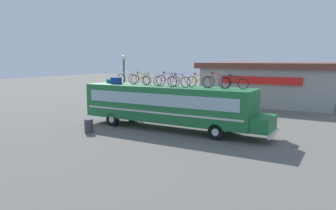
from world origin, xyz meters
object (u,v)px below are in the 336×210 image
Objects in this scene: rooftop_bicycle_7 at (216,82)px; trash_bin at (89,126)px; rooftop_bicycle_4 at (168,80)px; street_lamp at (124,74)px; rooftop_bicycle_3 at (152,80)px; luggage_bag_2 at (116,81)px; rooftop_bicycle_5 at (179,81)px; rooftop_bicycle_6 at (199,81)px; luggage_bag_1 at (112,81)px; rooftop_bicycle_8 at (234,83)px; rooftop_bicycle_1 at (127,78)px; bus at (168,104)px; rooftop_bicycle_2 at (141,79)px.

rooftop_bicycle_7 is 2.05× the size of trash_bin.
street_lamp reaches higher than rooftop_bicycle_4.
rooftop_bicycle_7 reaches higher than rooftop_bicycle_3.
rooftop_bicycle_5 is at bearing -2.18° from luggage_bag_2.
rooftop_bicycle_6 is 0.34× the size of street_lamp.
rooftop_bicycle_7 reaches higher than luggage_bag_1.
rooftop_bicycle_8 is 0.34× the size of street_lamp.
rooftop_bicycle_7 is 1.12m from rooftop_bicycle_8.
trash_bin is (-4.95, -2.97, -2.86)m from rooftop_bicycle_5.
rooftop_bicycle_4 is 1.22m from rooftop_bicycle_5.
rooftop_bicycle_5 is 0.96× the size of rooftop_bicycle_6.
rooftop_bicycle_1 is at bearing 178.27° from rooftop_bicycle_4.
luggage_bag_1 is 8.32m from rooftop_bicycle_7.
rooftop_bicycle_6 is at bearing 4.30° from rooftop_bicycle_3.
bus is 8.16× the size of rooftop_bicycle_3.
rooftop_bicycle_7 is at bearing 4.07° from rooftop_bicycle_3.
rooftop_bicycle_5 is at bearing -12.43° from rooftop_bicycle_2.
rooftop_bicycle_5 is at bearing -163.85° from rooftop_bicycle_7.
rooftop_bicycle_5 is (6.04, -0.73, 0.23)m from luggage_bag_1.
rooftop_bicycle_3 is at bearing -175.40° from bus.
rooftop_bicycle_4 is (1.16, 0.17, 0.04)m from rooftop_bicycle_3.
bus is 2.61× the size of street_lamp.
rooftop_bicycle_7 is 8.59m from trash_bin.
luggage_bag_2 is 5.73m from street_lamp.
rooftop_bicycle_7 is at bearing 2.61° from rooftop_bicycle_4.
trash_bin is (-2.69, -3.31, -2.84)m from rooftop_bicycle_3.
rooftop_bicycle_1 is 3.46m from rooftop_bicycle_4.
rooftop_bicycle_5 is (5.23, -0.20, 0.14)m from luggage_bag_2.
rooftop_bicycle_8 is (5.66, 0.40, 0.01)m from rooftop_bicycle_3.
luggage_bag_1 is 0.97m from luggage_bag_2.
rooftop_bicycle_3 reaches higher than luggage_bag_2.
rooftop_bicycle_3 is at bearing -6.78° from rooftop_bicycle_1.
rooftop_bicycle_8 is at bearing 0.10° from luggage_bag_1.
luggage_bag_1 reaches higher than trash_bin.
luggage_bag_1 is 4.66m from trash_bin.
rooftop_bicycle_6 is 0.99× the size of rooftop_bicycle_8.
luggage_bag_2 is at bearing 94.88° from trash_bin.
rooftop_bicycle_4 is 5.93m from trash_bin.
rooftop_bicycle_3 is 0.98× the size of rooftop_bicycle_5.
rooftop_bicycle_8 is at bearing 12.32° from rooftop_bicycle_5.
rooftop_bicycle_2 is at bearing 67.66° from trash_bin.
bus is 7.98× the size of rooftop_bicycle_5.
rooftop_bicycle_6 reaches higher than rooftop_bicycle_8.
rooftop_bicycle_5 is at bearing -8.44° from rooftop_bicycle_3.
luggage_bag_2 is at bearing -176.46° from rooftop_bicycle_6.
street_lamp is at bearing 122.03° from luggage_bag_2.
rooftop_bicycle_1 reaches higher than trash_bin.
rooftop_bicycle_6 reaches higher than rooftop_bicycle_3.
luggage_bag_2 is at bearing -32.86° from luggage_bag_1.
rooftop_bicycle_7 is (3.28, 0.22, 1.59)m from bus.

